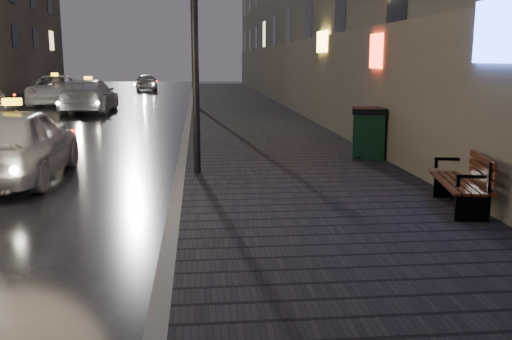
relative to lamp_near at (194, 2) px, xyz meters
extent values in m
plane|color=black|center=(-1.85, -6.00, -3.49)|extent=(120.00, 120.00, 0.00)
cube|color=black|center=(2.05, 15.00, -3.41)|extent=(4.60, 58.00, 0.15)
cube|color=slate|center=(-0.35, 15.00, -3.41)|extent=(0.20, 58.00, 0.15)
cylinder|color=black|center=(0.00, 0.00, -0.84)|extent=(0.14, 0.14, 5.00)
cylinder|color=black|center=(0.00, 16.00, -0.84)|extent=(0.14, 0.14, 5.00)
cube|color=black|center=(3.86, -3.93, -3.15)|extent=(0.48, 0.15, 0.38)
cube|color=black|center=(4.07, -3.97, -2.81)|extent=(0.07, 0.07, 0.67)
cube|color=black|center=(3.81, -3.92, -2.69)|extent=(0.40, 0.12, 0.05)
cube|color=black|center=(4.14, -2.53, -3.15)|extent=(0.48, 0.15, 0.38)
cube|color=black|center=(4.34, -2.57, -2.81)|extent=(0.07, 0.07, 0.67)
cube|color=black|center=(4.09, -2.52, -2.69)|extent=(0.40, 0.12, 0.05)
cube|color=#461E0F|center=(4.00, -3.23, -2.93)|extent=(0.91, 1.80, 0.04)
cube|color=#461E0F|center=(4.22, -3.27, -2.65)|extent=(0.37, 1.69, 0.38)
cube|color=black|center=(3.95, 1.42, -2.82)|extent=(0.86, 0.86, 1.03)
cube|color=black|center=(3.95, 1.42, -2.24)|extent=(0.93, 0.93, 0.13)
imported|color=silver|center=(-3.62, 0.36, -2.73)|extent=(1.79, 4.44, 1.51)
imported|color=white|center=(-4.98, 15.79, -2.73)|extent=(2.15, 5.22, 1.51)
imported|color=white|center=(-7.65, 20.75, -2.71)|extent=(3.26, 5.91, 1.57)
imported|color=#9C9DA4|center=(-3.94, 34.00, -2.81)|extent=(2.04, 4.13, 1.35)
camera|label=1|loc=(0.04, -11.36, -1.09)|focal=40.00mm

